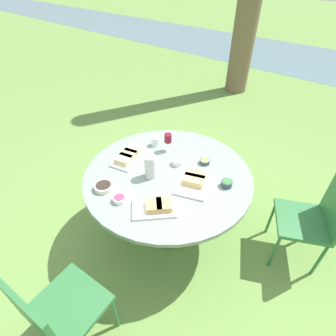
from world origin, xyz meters
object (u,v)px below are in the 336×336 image
at_px(dining_table, 168,181).
at_px(chair_near_right, 314,217).
at_px(water_pitcher, 150,167).
at_px(chair_near_left, 56,311).
at_px(wine_glass, 168,139).

relative_size(dining_table, chair_near_right, 1.63).
distance_m(dining_table, chair_near_right, 1.28).
xyz_separation_m(chair_near_right, water_pitcher, (-1.22, -0.69, 0.35)).
bearing_deg(water_pitcher, chair_near_left, -79.68).
distance_m(chair_near_left, chair_near_right, 2.07).
relative_size(dining_table, chair_near_left, 1.63).
xyz_separation_m(dining_table, water_pitcher, (-0.09, -0.12, 0.20)).
bearing_deg(chair_near_right, dining_table, -153.37).
height_order(dining_table, chair_near_left, chair_near_left).
height_order(dining_table, chair_near_right, chair_near_right).
bearing_deg(wine_glass, chair_near_right, 12.49).
bearing_deg(water_pitcher, dining_table, 53.72).
distance_m(dining_table, water_pitcher, 0.25).
bearing_deg(wine_glass, dining_table, -50.67).
relative_size(chair_near_left, wine_glass, 4.92).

